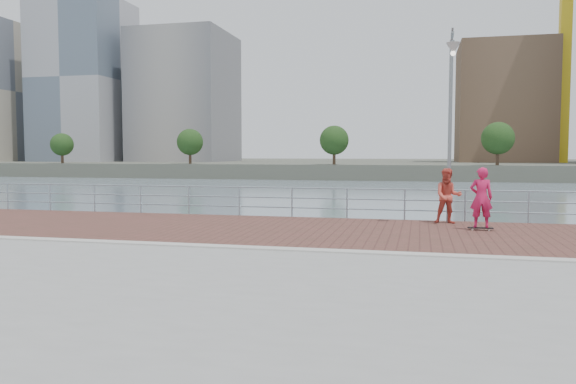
% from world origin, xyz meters
% --- Properties ---
extents(water, '(400.00, 400.00, 0.00)m').
position_xyz_m(water, '(0.00, 0.00, -2.00)').
color(water, slate).
rests_on(water, ground).
extents(seawall, '(40.00, 24.00, 2.00)m').
position_xyz_m(seawall, '(0.00, -5.00, -1.00)').
color(seawall, gray).
rests_on(seawall, ground).
extents(brick_lane, '(40.00, 6.80, 0.02)m').
position_xyz_m(brick_lane, '(0.00, 3.60, 0.01)').
color(brick_lane, brown).
rests_on(brick_lane, seawall).
extents(curb, '(40.00, 0.40, 0.06)m').
position_xyz_m(curb, '(0.00, 0.00, 0.03)').
color(curb, '#B7B5AD').
rests_on(curb, seawall).
extents(far_shore, '(320.00, 95.00, 2.50)m').
position_xyz_m(far_shore, '(0.00, 122.50, -0.75)').
color(far_shore, '#4C5142').
rests_on(far_shore, ground).
extents(guardrail, '(39.06, 0.06, 1.13)m').
position_xyz_m(guardrail, '(0.00, 7.00, 0.69)').
color(guardrail, '#8C9EA8').
rests_on(guardrail, brick_lane).
extents(street_lamp, '(0.45, 1.31, 6.19)m').
position_xyz_m(street_lamp, '(4.55, 6.05, 4.40)').
color(street_lamp, gray).
rests_on(street_lamp, brick_lane).
extents(skateboard, '(0.76, 0.20, 0.09)m').
position_xyz_m(skateboard, '(5.43, 4.77, 0.09)').
color(skateboard, black).
rests_on(skateboard, brick_lane).
extents(skateboarder, '(0.68, 0.45, 1.85)m').
position_xyz_m(skateboarder, '(5.43, 4.77, 1.03)').
color(skateboarder, '#D11B52').
rests_on(skateboarder, skateboard).
extents(bystander, '(0.94, 0.75, 1.86)m').
position_xyz_m(bystander, '(4.52, 6.25, 0.95)').
color(bystander, '#D34D3E').
rests_on(bystander, brick_lane).
extents(shoreline_trees, '(169.15, 4.92, 6.56)m').
position_xyz_m(shoreline_trees, '(19.59, 77.00, 4.25)').
color(shoreline_trees, '#473323').
rests_on(shoreline_trees, far_shore).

